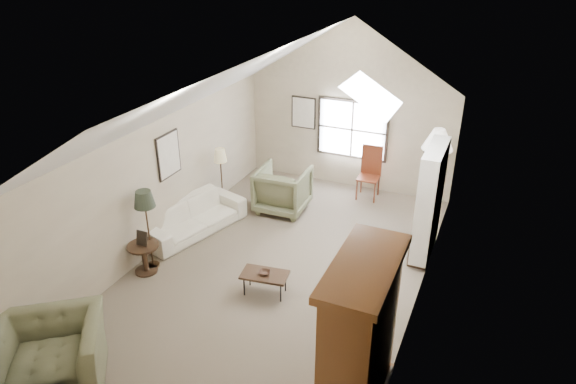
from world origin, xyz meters
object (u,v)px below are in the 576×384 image
at_px(sofa, 193,217).
at_px(coffee_table, 265,283).
at_px(side_chair, 369,174).
at_px(side_table, 145,258).
at_px(armoire, 359,339).
at_px(armchair_near, 49,356).
at_px(armchair_far, 283,189).

bearing_deg(sofa, coffee_table, -103.35).
bearing_deg(sofa, side_chair, -28.10).
height_order(coffee_table, side_chair, side_chair).
xyz_separation_m(sofa, side_chair, (2.90, 2.94, 0.29)).
bearing_deg(side_chair, sofa, -136.57).
relative_size(side_table, side_chair, 0.46).
bearing_deg(coffee_table, armoire, -37.79).
height_order(armoire, armchair_near, armoire).
bearing_deg(armchair_near, armoire, -18.58).
relative_size(armchair_near, armchair_far, 1.28).
bearing_deg(armchair_far, side_chair, -141.95).
bearing_deg(armchair_near, side_chair, 34.40).
bearing_deg(sofa, armoire, -107.36).
bearing_deg(armoire, side_chair, 104.18).
bearing_deg(sofa, side_table, -163.55).
height_order(armchair_near, coffee_table, armchair_near).
bearing_deg(armoire, side_table, 163.07).
distance_m(armchair_far, side_table, 3.47).
distance_m(armchair_near, side_chair, 7.57).
distance_m(armoire, armchair_near, 4.16).
relative_size(armchair_far, side_table, 1.93).
relative_size(sofa, coffee_table, 2.88).
xyz_separation_m(armchair_far, side_table, (-1.32, -3.20, -0.22)).
distance_m(armoire, armchair_far, 5.50).
xyz_separation_m(armchair_near, side_chair, (2.41, 7.18, 0.16)).
bearing_deg(armchair_far, side_table, 65.35).
relative_size(armoire, armchair_near, 1.56).
xyz_separation_m(armchair_near, side_table, (-0.48, 2.63, -0.17)).
relative_size(armoire, side_chair, 1.78).
xyz_separation_m(sofa, armchair_near, (0.48, -4.23, 0.13)).
xyz_separation_m(armoire, side_chair, (-1.48, 5.88, -0.48)).
bearing_deg(side_table, armoire, -16.93).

